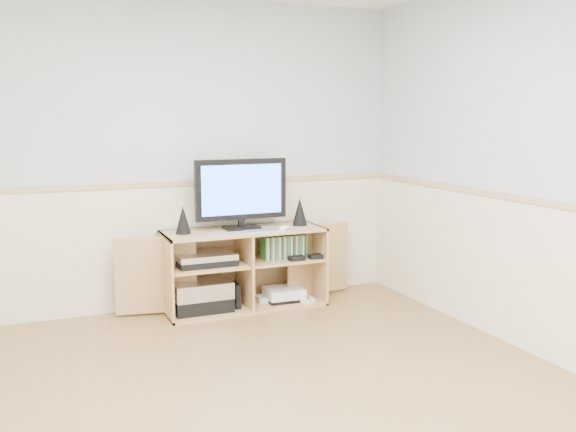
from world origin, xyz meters
The scene contains 11 objects.
room centered at (-0.06, 0.12, 1.22)m, with size 4.04×4.54×2.54m.
media_cabinet centered at (0.57, 2.03, 0.33)m, with size 2.05×0.49×0.65m.
monitor centered at (0.57, 2.02, 0.96)m, with size 0.77×0.18×0.57m.
speaker_left centered at (0.08, 1.99, 0.76)m, with size 0.12×0.12×0.22m, color black.
speaker_right centered at (1.08, 1.99, 0.77)m, with size 0.13×0.13×0.23m, color black.
keyboard centered at (0.71, 1.83, 0.66)m, with size 0.31×0.12×0.01m, color silver.
mouse centered at (0.87, 1.83, 0.67)m, with size 0.10×0.06×0.04m, color white.
av_components centered at (0.22, 1.97, 0.22)m, with size 0.53×0.34×0.47m.
game_consoles centered at (0.91, 1.96, 0.07)m, with size 0.45×0.30×0.11m.
game_cases centered at (0.92, 1.95, 0.48)m, with size 0.38×0.14×0.19m, color #3F8C3F.
wall_outlet centered at (1.00, 2.23, 0.60)m, with size 0.12×0.03×0.12m, color white.
Camera 1 is at (-1.10, -2.89, 1.57)m, focal length 40.00 mm.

